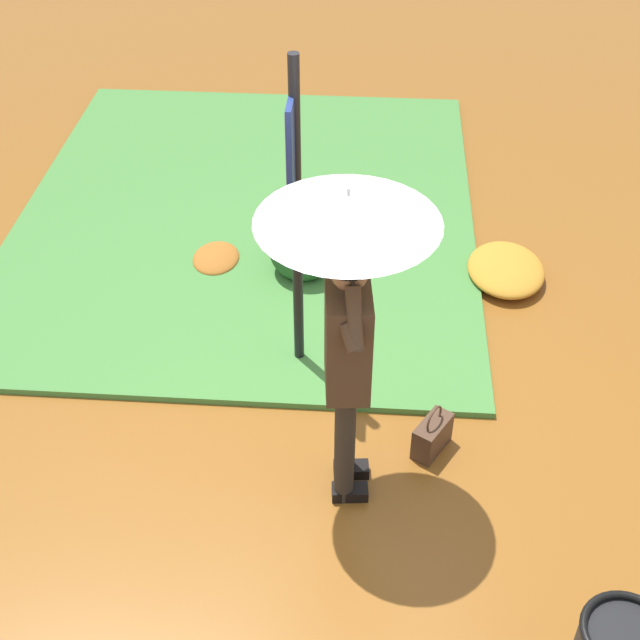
# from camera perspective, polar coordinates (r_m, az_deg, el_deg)

# --- Properties ---
(ground_plane) EXTENTS (18.00, 18.00, 0.00)m
(ground_plane) POSITION_cam_1_polar(r_m,az_deg,el_deg) (5.67, 1.22, -8.69)
(ground_plane) COLOR brown
(grass_verge) EXTENTS (4.80, 4.00, 0.05)m
(grass_verge) POSITION_cam_1_polar(r_m,az_deg,el_deg) (7.87, -4.78, 7.03)
(grass_verge) COLOR #47843D
(grass_verge) RESTS_ON ground_plane
(person_with_umbrella) EXTENTS (0.96, 0.96, 2.04)m
(person_with_umbrella) POSITION_cam_1_polar(r_m,az_deg,el_deg) (4.49, 1.84, 2.90)
(person_with_umbrella) COLOR #2D2823
(person_with_umbrella) RESTS_ON ground_plane
(info_sign_post) EXTENTS (0.44, 0.07, 2.30)m
(info_sign_post) POSITION_cam_1_polar(r_m,az_deg,el_deg) (5.44, -1.69, 8.73)
(info_sign_post) COLOR black
(info_sign_post) RESTS_ON ground_plane
(handbag) EXTENTS (0.33, 0.28, 0.37)m
(handbag) POSITION_cam_1_polar(r_m,az_deg,el_deg) (5.64, 7.36, -7.50)
(handbag) COLOR #4C3323
(handbag) RESTS_ON ground_plane
(shrub_cluster) EXTENTS (0.60, 0.54, 0.49)m
(shrub_cluster) POSITION_cam_1_polar(r_m,az_deg,el_deg) (7.01, -0.96, 4.66)
(shrub_cluster) COLOR #285628
(shrub_cluster) RESTS_ON ground_plane
(leaf_pile_near_person) EXTENTS (0.77, 0.62, 0.17)m
(leaf_pile_near_person) POSITION_cam_1_polar(r_m,az_deg,el_deg) (7.18, 12.09, 3.25)
(leaf_pile_near_person) COLOR #C68428
(leaf_pile_near_person) RESTS_ON ground_plane
(leaf_pile_by_bench) EXTENTS (0.48, 0.38, 0.11)m
(leaf_pile_by_bench) POSITION_cam_1_polar(r_m,az_deg,el_deg) (7.26, -6.82, 4.04)
(leaf_pile_by_bench) COLOR #A86023
(leaf_pile_by_bench) RESTS_ON ground_plane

